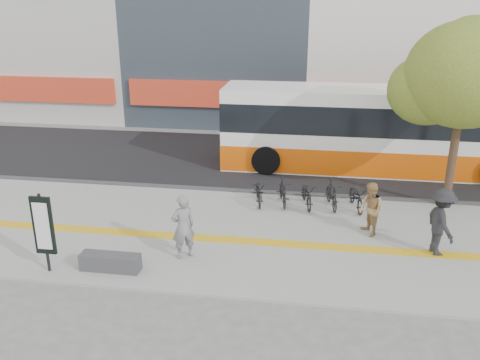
% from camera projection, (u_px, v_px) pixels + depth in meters
% --- Properties ---
extents(ground, '(120.00, 120.00, 0.00)m').
position_uv_depth(ground, '(215.00, 258.00, 14.33)').
color(ground, '#63635F').
rests_on(ground, ground).
extents(sidewalk, '(40.00, 7.00, 0.08)m').
position_uv_depth(sidewalk, '(225.00, 233.00, 15.71)').
color(sidewalk, gray).
rests_on(sidewalk, ground).
extents(tactile_strip, '(40.00, 0.45, 0.01)m').
position_uv_depth(tactile_strip, '(222.00, 239.00, 15.23)').
color(tactile_strip, yellow).
rests_on(tactile_strip, sidewalk).
extents(street, '(40.00, 8.00, 0.06)m').
position_uv_depth(street, '(255.00, 160.00, 22.67)').
color(street, black).
rests_on(street, ground).
extents(curb, '(40.00, 0.25, 0.14)m').
position_uv_depth(curb, '(242.00, 192.00, 18.95)').
color(curb, '#3C3C3F').
rests_on(curb, ground).
extents(bench, '(1.60, 0.45, 0.45)m').
position_uv_depth(bench, '(110.00, 262.00, 13.49)').
color(bench, '#3C3C3F').
rests_on(bench, sidewalk).
extents(signboard, '(0.55, 0.10, 2.20)m').
position_uv_depth(signboard, '(43.00, 227.00, 13.07)').
color(signboard, black).
rests_on(signboard, sidewalk).
extents(street_tree, '(4.40, 3.80, 6.31)m').
position_uv_depth(street_tree, '(463.00, 77.00, 16.22)').
color(street_tree, '#362618').
rests_on(street_tree, sidewalk).
extents(bus, '(12.67, 3.00, 3.37)m').
position_uv_depth(bus, '(377.00, 132.00, 20.92)').
color(bus, white).
rests_on(bus, street).
extents(bicycle_row, '(4.22, 1.70, 0.94)m').
position_uv_depth(bicycle_row, '(307.00, 194.00, 17.52)').
color(bicycle_row, black).
rests_on(bicycle_row, sidewalk).
extents(seated_woman, '(0.81, 0.76, 1.85)m').
position_uv_depth(seated_woman, '(183.00, 227.00, 13.92)').
color(seated_woman, black).
rests_on(seated_woman, sidewalk).
extents(pedestrian_tan, '(0.90, 0.99, 1.66)m').
position_uv_depth(pedestrian_tan, '(370.00, 209.00, 15.28)').
color(pedestrian_tan, '#A37F4E').
rests_on(pedestrian_tan, sidewalk).
extents(pedestrian_dark, '(1.01, 1.40, 1.95)m').
position_uv_depth(pedestrian_dark, '(441.00, 222.00, 14.09)').
color(pedestrian_dark, black).
rests_on(pedestrian_dark, sidewalk).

